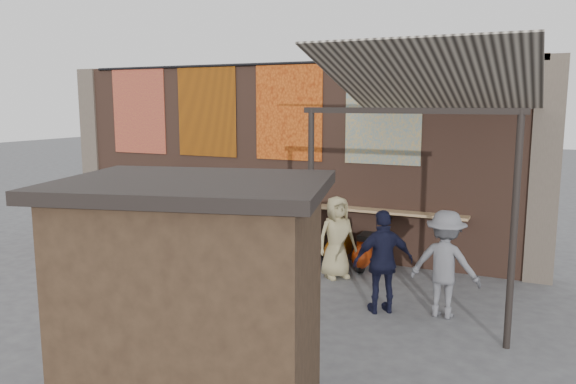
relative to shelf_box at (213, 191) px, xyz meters
The scene contains 34 objects.
ground 2.99m from the shelf_box, 57.64° to the right, with size 70.00×70.00×0.00m, color #474749.
brick_wall 1.69m from the shelf_box, 15.35° to the left, with size 10.00×0.40×4.00m, color brown.
pier_left 3.84m from the shelf_box, behind, with size 0.50×0.50×4.00m, color #4C4238.
pier_right 6.71m from the shelf_box, ahead, with size 0.50×0.50×4.00m, color #4C4238.
eating_counter 1.46m from the shelf_box, ahead, with size 8.00×0.32×0.05m, color #9E7A51.
shelf_box is the anchor object (origin of this frame).
tapestry_redgold 2.78m from the shelf_box, behind, with size 1.50×0.02×2.00m, color maroon.
tapestry_sun 1.78m from the shelf_box, 143.42° to the left, with size 1.50×0.02×2.00m, color #C55D0B.
tapestry_orange 2.49m from the shelf_box, ahead, with size 1.50×0.02×2.00m, color #C95919.
tapestry_multi 4.15m from the shelf_box, ahead, with size 1.50×0.02×2.00m, color teal.
hang_rail 3.11m from the shelf_box, ahead, with size 0.06×0.06×9.50m, color black.
scooter_stool_0 1.48m from the shelf_box, 166.35° to the right, with size 0.33×0.73×0.70m, color black, non-canonical shape.
scooter_stool_1 1.07m from the shelf_box, 157.16° to the right, with size 0.38×0.85×0.81m, color maroon, non-canonical shape.
scooter_stool_2 0.89m from the shelf_box, 85.14° to the right, with size 0.38×0.84×0.80m, color #0F4E24, non-canonical shape.
scooter_stool_3 1.07m from the shelf_box, 22.93° to the right, with size 0.40×0.89×0.85m, color #0E570C, non-canonical shape.
scooter_stool_4 1.53m from the shelf_box, 12.46° to the right, with size 0.39×0.86×0.81m, color black, non-canonical shape.
scooter_stool_5 2.04m from the shelf_box, ahead, with size 0.37×0.82×0.78m, color navy, non-canonical shape.
scooter_stool_6 2.61m from the shelf_box, ahead, with size 0.34×0.76×0.72m, color #231653, non-canonical shape.
scooter_stool_7 3.21m from the shelf_box, ahead, with size 0.37×0.82×0.78m, color #9D570E, non-canonical shape.
scooter_stool_8 3.73m from the shelf_box, ahead, with size 0.33×0.73×0.69m, color #AB320D, non-canonical shape.
diner_left 1.19m from the shelf_box, 125.30° to the right, with size 0.57×0.37×1.56m, color #9BC3E1.
diner_right 0.89m from the shelf_box, 158.43° to the right, with size 0.86×0.67×1.76m, color #2B2127.
shopper_navy 5.11m from the shelf_box, 27.37° to the right, with size 0.93×0.39×1.60m, color black.
shopper_grey 5.82m from the shelf_box, 21.36° to the right, with size 1.05×0.60×1.62m, color slate.
shopper_tan 3.47m from the shelf_box, 16.94° to the right, with size 0.74×0.48×1.51m, color tan.
market_stall 7.21m from the shelf_box, 58.71° to the right, with size 2.19×1.64×2.37m, color black.
stall_roof 7.31m from the shelf_box, 58.71° to the right, with size 2.45×1.89×0.12m, color black.
stall_sign 6.42m from the shelf_box, 56.55° to the right, with size 1.20×0.04×0.50m, color gold.
stall_shelf 6.41m from the shelf_box, 56.55° to the right, with size 1.82×0.10×0.06m, color #473321.
awning_canvas 5.65m from the shelf_box, 15.77° to the right, with size 3.20×3.40×0.03m, color beige.
awning_ledger 5.65m from the shelf_box, ahead, with size 3.30×0.08×0.12m, color #33261C.
awning_header 6.03m from the shelf_box, 30.33° to the right, with size 3.00×0.08×0.08m, color black.
awning_post_left 4.60m from the shelf_box, 39.19° to the right, with size 0.09×0.09×3.10m, color black.
awning_post_right 6.99m from the shelf_box, 24.52° to the right, with size 0.09×0.09×3.10m, color black.
Camera 1 is at (5.25, -8.12, 3.19)m, focal length 35.00 mm.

